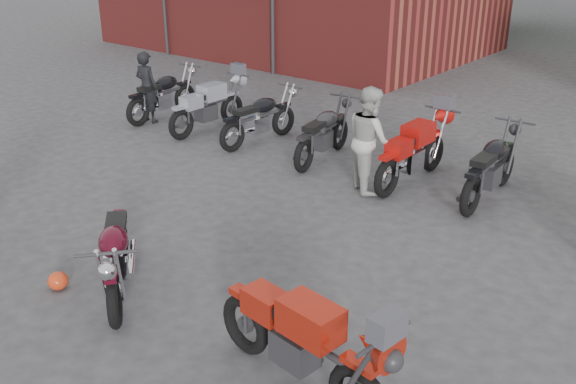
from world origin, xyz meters
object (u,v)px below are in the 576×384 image
Objects in this scene: helmet at (58,281)px; person_light at (370,139)px; row_bike_1 at (208,104)px; row_bike_5 at (492,164)px; row_bike_3 at (324,130)px; row_bike_4 at (413,149)px; person_dark at (147,87)px; row_bike_0 at (163,92)px; vintage_motorcycle at (116,251)px; row_bike_2 at (260,115)px; sportbike at (301,336)px.

person_light reaches higher than helmet.
row_bike_5 is (6.06, 0.32, 0.02)m from row_bike_1.
row_bike_3 is 1.84m from row_bike_4.
row_bike_4 is 1.31m from row_bike_5.
person_dark reaches higher than row_bike_1.
person_dark reaches higher than row_bike_0.
person_dark is at bearing 87.04° from row_bike_3.
row_bike_4 reaches higher than row_bike_1.
person_light is at bearing 123.28° from vintage_motorcycle.
person_dark reaches higher than vintage_motorcycle.
row_bike_5 is at bearing -95.55° from row_bike_3.
vintage_motorcycle is at bearing -151.25° from row_bike_2.
row_bike_0 reaches higher than vintage_motorcycle.
row_bike_0 is 4.40m from row_bike_3.
vintage_motorcycle is 2.75m from sportbike.
sportbike reaches higher than helmet.
person_dark is at bearing 36.29° from person_light.
row_bike_3 is at bearing 139.37° from vintage_motorcycle.
sportbike reaches higher than row_bike_3.
person_light is 0.82× the size of row_bike_4.
helmet is 5.75m from row_bike_3.
sportbike is at bearing 40.88° from vintage_motorcycle.
person_light reaches higher than row_bike_2.
person_light reaches higher than row_bike_3.
row_bike_3 is 0.93× the size of row_bike_4.
row_bike_1 reaches higher than row_bike_2.
row_bike_5 is (2.27, 5.51, 0.03)m from vintage_motorcycle.
person_dark is 0.76× the size of row_bike_1.
helmet is 0.13× the size of row_bike_3.
sportbike is at bearing -131.32° from row_bike_2.
row_bike_3 reaches higher than helmet.
row_bike_5 reaches higher than vintage_motorcycle.
helmet is 0.13× the size of row_bike_2.
sportbike reaches higher than row_bike_0.
helmet is at bearing 150.38° from row_bike_5.
row_bike_1 is (-4.34, 0.56, -0.28)m from person_light.
vintage_motorcycle is 1.02× the size of row_bike_2.
row_bike_3 is at bearing -93.64° from row_bike_0.
sportbike is 1.20× the size of person_light.
row_bike_1 is at bearing 148.42° from sportbike.
row_bike_2 is at bearing -93.29° from row_bike_0.
row_bike_1 is at bearing 98.04° from row_bike_2.
helmet is 0.12× the size of row_bike_5.
sportbike is 0.98× the size of row_bike_4.
vintage_motorcycle is at bearing 121.25° from person_light.
person_light reaches higher than row_bike_5.
person_dark is at bearing 103.59° from row_bike_2.
helmet is at bearing -151.03° from row_bike_1.
row_bike_4 reaches higher than sportbike.
row_bike_2 is at bearing 141.25° from sportbike.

